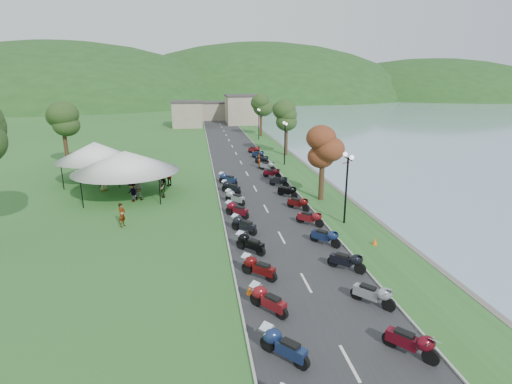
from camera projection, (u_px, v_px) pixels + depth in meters
name	position (u px, v px, depth m)	size (l,w,h in m)	color
road	(241.00, 162.00, 48.81)	(7.00, 120.00, 0.02)	#2E2E30
hills_backdrop	(206.00, 98.00, 200.85)	(360.00, 120.00, 76.00)	#285621
far_building	(210.00, 112.00, 90.60)	(18.00, 16.00, 5.00)	gray
moto_row_left	(254.00, 256.00, 22.14)	(2.60, 37.21, 1.10)	#331411
moto_row_right	(288.00, 191.00, 34.58)	(2.60, 43.83, 1.10)	#331411
vendor_tent_main	(126.00, 174.00, 34.69)	(6.05, 6.05, 4.00)	white
vendor_tent_side	(96.00, 162.00, 39.34)	(5.03, 5.03, 4.00)	white
tree_lakeside	(322.00, 160.00, 33.15)	(2.47, 2.47, 6.85)	#314F20
pedestrian_a	(123.00, 226.00, 27.98)	(0.62, 0.45, 1.71)	slate
pedestrian_b	(139.00, 200.00, 34.08)	(0.93, 0.51, 1.91)	slate
pedestrian_c	(133.00, 202.00, 33.56)	(1.09, 0.45, 1.68)	slate
traffic_cone_near	(249.00, 290.00, 19.16)	(0.32, 0.32, 0.50)	#F2590C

